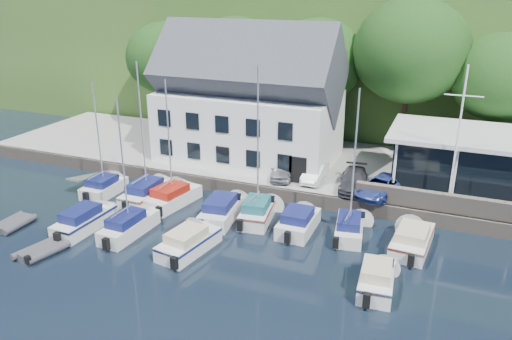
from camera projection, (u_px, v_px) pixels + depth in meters
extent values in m
plane|color=black|center=(250.00, 290.00, 25.40)|extent=(180.00, 180.00, 0.00)
cube|color=gray|center=(334.00, 170.00, 40.41)|extent=(60.00, 13.00, 1.00)
cube|color=#6A6055|center=(311.00, 200.00, 34.77)|extent=(60.00, 0.30, 1.00)
cube|color=#314D1D|center=(406.00, 30.00, 76.37)|extent=(160.00, 75.00, 16.00)
cube|color=#6A6055|center=(503.00, 211.00, 30.51)|extent=(18.00, 0.50, 1.20)
imported|color=#9D9EA2|center=(282.00, 169.00, 37.23)|extent=(2.42, 4.04, 1.29)
imported|color=silver|center=(315.00, 173.00, 36.71)|extent=(1.27, 3.62, 1.19)
imported|color=#323238|center=(353.00, 180.00, 35.19)|extent=(2.28, 4.59, 1.28)
imported|color=navy|center=(381.00, 186.00, 34.07)|extent=(2.90, 4.38, 1.40)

